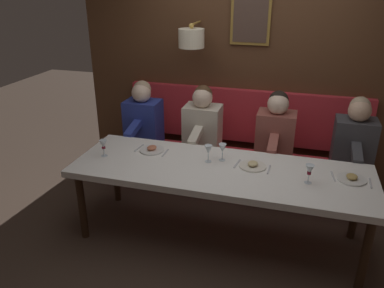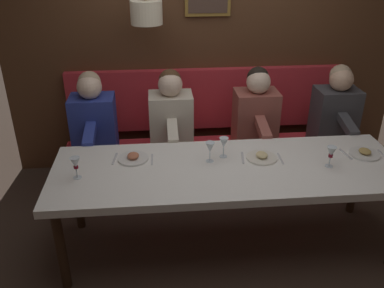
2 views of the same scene
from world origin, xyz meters
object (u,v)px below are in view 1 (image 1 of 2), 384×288
at_px(diner_nearest, 355,138).
at_px(wine_glass_2, 222,149).
at_px(diner_near, 276,130).
at_px(wine_glass_0, 309,170).
at_px(diner_far, 143,117).
at_px(dining_table, 220,174).
at_px(wine_glass_1, 103,145).
at_px(wine_glass_3, 208,150).
at_px(diner_middle, 202,123).

relative_size(diner_nearest, wine_glass_2, 4.82).
relative_size(diner_near, wine_glass_0, 4.82).
distance_m(diner_nearest, diner_near, 0.78).
bearing_deg(diner_far, dining_table, -128.51).
bearing_deg(dining_table, wine_glass_1, 92.89).
relative_size(wine_glass_0, wine_glass_2, 1.00).
height_order(dining_table, wine_glass_3, wine_glass_3).
height_order(dining_table, diner_near, diner_near).
bearing_deg(wine_glass_0, diner_near, 20.19).
relative_size(diner_far, wine_glass_0, 4.82).
bearing_deg(wine_glass_2, wine_glass_0, -106.19).
height_order(dining_table, diner_far, diner_far).
bearing_deg(diner_near, wine_glass_2, 149.41).
bearing_deg(diner_far, diner_middle, -90.00).
height_order(diner_middle, wine_glass_0, diner_middle).
bearing_deg(diner_far, diner_near, -90.00).
bearing_deg(diner_nearest, wine_glass_0, 155.20).
relative_size(diner_near, diner_far, 1.00).
distance_m(dining_table, wine_glass_2, 0.24).
bearing_deg(wine_glass_3, diner_far, 51.14).
relative_size(wine_glass_1, wine_glass_2, 1.00).
relative_size(dining_table, diner_middle, 3.36).
bearing_deg(wine_glass_3, dining_table, -125.89).
xyz_separation_m(diner_far, wine_glass_1, (-0.94, 0.01, 0.04)).
bearing_deg(diner_middle, wine_glass_0, -129.32).
distance_m(diner_near, wine_glass_0, 1.00).
bearing_deg(wine_glass_1, wine_glass_3, -81.08).
distance_m(diner_middle, diner_far, 0.71).
xyz_separation_m(diner_near, wine_glass_1, (-0.94, 1.52, 0.04)).
relative_size(wine_glass_2, wine_glass_3, 1.00).
distance_m(dining_table, wine_glass_0, 0.78).
bearing_deg(diner_nearest, diner_near, 90.00).
height_order(diner_near, diner_middle, same).
bearing_deg(diner_near, diner_middle, 90.00).
bearing_deg(diner_middle, dining_table, -155.79).
distance_m(diner_near, wine_glass_3, 0.95).
height_order(diner_near, diner_far, same).
xyz_separation_m(wine_glass_0, wine_glass_3, (0.16, 0.89, 0.00)).
relative_size(dining_table, diner_nearest, 3.36).
bearing_deg(wine_glass_0, dining_table, 85.44).
height_order(diner_near, wine_glass_2, diner_near).
relative_size(diner_middle, wine_glass_0, 4.82).
xyz_separation_m(diner_nearest, wine_glass_3, (-0.78, 1.32, 0.04)).
height_order(wine_glass_1, wine_glass_2, same).
height_order(wine_glass_0, wine_glass_2, same).
distance_m(dining_table, diner_nearest, 1.49).
relative_size(diner_near, diner_middle, 1.00).
bearing_deg(wine_glass_3, diner_middle, 18.46).
bearing_deg(wine_glass_1, diner_nearest, -67.83).
bearing_deg(diner_middle, diner_far, 90.00).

